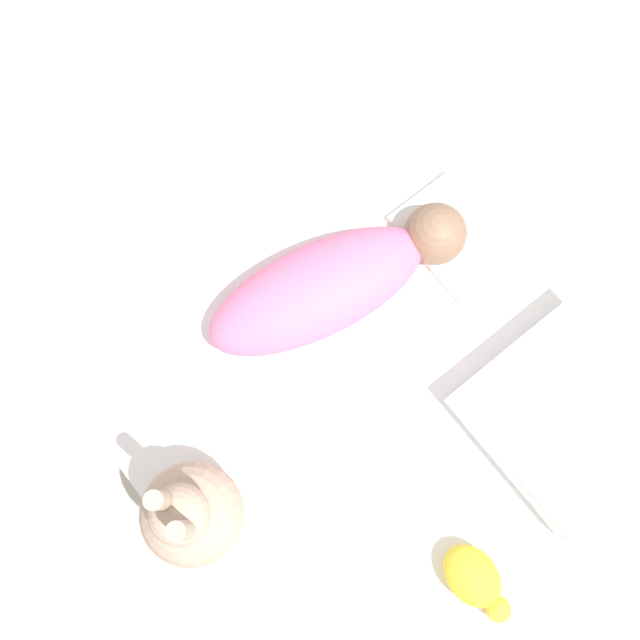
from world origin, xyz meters
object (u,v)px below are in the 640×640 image
object	(u,v)px
swaddled_baby	(336,281)
pillow	(578,404)
turtle_plush	(475,580)
bunny_plush	(190,514)

from	to	relation	value
swaddled_baby	pillow	world-z (taller)	swaddled_baby
swaddled_baby	turtle_plush	distance (m)	0.63
pillow	swaddled_baby	bearing A→B (deg)	-155.62
swaddled_baby	turtle_plush	bearing A→B (deg)	-92.34
pillow	turtle_plush	bearing A→B (deg)	-72.09
swaddled_baby	turtle_plush	world-z (taller)	swaddled_baby
turtle_plush	swaddled_baby	bearing A→B (deg)	165.69
bunny_plush	turtle_plush	bearing A→B (deg)	38.59
bunny_plush	turtle_plush	distance (m)	0.55
swaddled_baby	bunny_plush	world-z (taller)	bunny_plush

